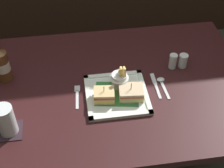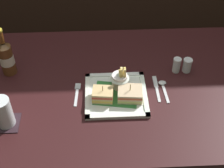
{
  "view_description": "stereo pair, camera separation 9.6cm",
  "coord_description": "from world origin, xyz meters",
  "px_view_note": "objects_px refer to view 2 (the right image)",
  "views": [
    {
      "loc": [
        -0.13,
        -1.03,
        1.73
      ],
      "look_at": [
        0.02,
        -0.03,
        0.76
      ],
      "focal_mm": 52.91,
      "sensor_mm": 36.0,
      "label": 1
    },
    {
      "loc": [
        -0.03,
        -1.04,
        1.73
      ],
      "look_at": [
        0.02,
        -0.03,
        0.76
      ],
      "focal_mm": 52.91,
      "sensor_mm": 36.0,
      "label": 2
    }
  ],
  "objects_px": {
    "square_plate": "(116,95)",
    "sandwich_half_left": "(103,95)",
    "sandwich_half_right": "(130,94)",
    "salt_shaker": "(176,66)",
    "fries_cup": "(120,78)",
    "spoon": "(163,85)",
    "water_glass": "(4,114)",
    "fork": "(77,93)",
    "beer_bottle": "(6,57)",
    "dining_table": "(108,103)",
    "knife": "(156,87)",
    "pepper_shaker": "(187,66)"
  },
  "relations": [
    {
      "from": "square_plate",
      "to": "sandwich_half_left",
      "type": "xyz_separation_m",
      "value": [
        -0.06,
        -0.02,
        0.03
      ]
    },
    {
      "from": "sandwich_half_right",
      "to": "salt_shaker",
      "type": "relative_size",
      "value": 1.48
    },
    {
      "from": "fries_cup",
      "to": "spoon",
      "type": "relative_size",
      "value": 0.83
    },
    {
      "from": "water_glass",
      "to": "fork",
      "type": "relative_size",
      "value": 0.89
    },
    {
      "from": "beer_bottle",
      "to": "fork",
      "type": "height_order",
      "value": "beer_bottle"
    },
    {
      "from": "dining_table",
      "to": "spoon",
      "type": "xyz_separation_m",
      "value": [
        0.24,
        -0.02,
        0.12
      ]
    },
    {
      "from": "sandwich_half_right",
      "to": "knife",
      "type": "relative_size",
      "value": 0.67
    },
    {
      "from": "salt_shaker",
      "to": "fork",
      "type": "bearing_deg",
      "value": -165.23
    },
    {
      "from": "water_glass",
      "to": "spoon",
      "type": "bearing_deg",
      "value": 15.45
    },
    {
      "from": "square_plate",
      "to": "beer_bottle",
      "type": "distance_m",
      "value": 0.52
    },
    {
      "from": "sandwich_half_left",
      "to": "knife",
      "type": "relative_size",
      "value": 0.57
    },
    {
      "from": "sandwich_half_right",
      "to": "pepper_shaker",
      "type": "distance_m",
      "value": 0.32
    },
    {
      "from": "square_plate",
      "to": "sandwich_half_left",
      "type": "bearing_deg",
      "value": -157.99
    },
    {
      "from": "water_glass",
      "to": "spoon",
      "type": "relative_size",
      "value": 0.93
    },
    {
      "from": "fork",
      "to": "salt_shaker",
      "type": "xyz_separation_m",
      "value": [
        0.45,
        0.12,
        0.03
      ]
    },
    {
      "from": "sandwich_half_right",
      "to": "water_glass",
      "type": "height_order",
      "value": "water_glass"
    },
    {
      "from": "dining_table",
      "to": "salt_shaker",
      "type": "height_order",
      "value": "salt_shaker"
    },
    {
      "from": "dining_table",
      "to": "salt_shaker",
      "type": "xyz_separation_m",
      "value": [
        0.31,
        0.08,
        0.15
      ]
    },
    {
      "from": "fries_cup",
      "to": "knife",
      "type": "bearing_deg",
      "value": -1.98
    },
    {
      "from": "water_glass",
      "to": "pepper_shaker",
      "type": "relative_size",
      "value": 1.91
    },
    {
      "from": "square_plate",
      "to": "fork",
      "type": "bearing_deg",
      "value": 170.86
    },
    {
      "from": "fork",
      "to": "fries_cup",
      "type": "bearing_deg",
      "value": 6.37
    },
    {
      "from": "square_plate",
      "to": "sandwich_half_left",
      "type": "height_order",
      "value": "sandwich_half_left"
    },
    {
      "from": "water_glass",
      "to": "spoon",
      "type": "distance_m",
      "value": 0.67
    },
    {
      "from": "salt_shaker",
      "to": "pepper_shaker",
      "type": "distance_m",
      "value": 0.05
    },
    {
      "from": "sandwich_half_left",
      "to": "fries_cup",
      "type": "xyz_separation_m",
      "value": [
        0.07,
        0.07,
        0.02
      ]
    },
    {
      "from": "square_plate",
      "to": "knife",
      "type": "relative_size",
      "value": 1.64
    },
    {
      "from": "knife",
      "to": "square_plate",
      "type": "bearing_deg",
      "value": -166.88
    },
    {
      "from": "sandwich_half_right",
      "to": "knife",
      "type": "bearing_deg",
      "value": 27.68
    },
    {
      "from": "beer_bottle",
      "to": "knife",
      "type": "bearing_deg",
      "value": -11.62
    },
    {
      "from": "dining_table",
      "to": "sandwich_half_right",
      "type": "distance_m",
      "value": 0.19
    },
    {
      "from": "fries_cup",
      "to": "knife",
      "type": "height_order",
      "value": "fries_cup"
    },
    {
      "from": "sandwich_half_right",
      "to": "knife",
      "type": "xyz_separation_m",
      "value": [
        0.12,
        0.06,
        -0.03
      ]
    },
    {
      "from": "water_glass",
      "to": "pepper_shaker",
      "type": "height_order",
      "value": "water_glass"
    },
    {
      "from": "fries_cup",
      "to": "water_glass",
      "type": "xyz_separation_m",
      "value": [
        -0.46,
        -0.18,
        0.0
      ]
    },
    {
      "from": "dining_table",
      "to": "knife",
      "type": "height_order",
      "value": "knife"
    },
    {
      "from": "water_glass",
      "to": "square_plate",
      "type": "bearing_deg",
      "value": 16.5
    },
    {
      "from": "fries_cup",
      "to": "pepper_shaker",
      "type": "relative_size",
      "value": 1.71
    },
    {
      "from": "sandwich_half_right",
      "to": "beer_bottle",
      "type": "xyz_separation_m",
      "value": [
        -0.53,
        0.2,
        0.05
      ]
    },
    {
      "from": "sandwich_half_right",
      "to": "salt_shaker",
      "type": "bearing_deg",
      "value": 36.53
    },
    {
      "from": "fries_cup",
      "to": "beer_bottle",
      "type": "height_order",
      "value": "beer_bottle"
    },
    {
      "from": "dining_table",
      "to": "fork",
      "type": "height_order",
      "value": "fork"
    },
    {
      "from": "sandwich_half_left",
      "to": "pepper_shaker",
      "type": "relative_size",
      "value": 1.38
    },
    {
      "from": "beer_bottle",
      "to": "square_plate",
      "type": "bearing_deg",
      "value": -20.35
    },
    {
      "from": "sandwich_half_right",
      "to": "water_glass",
      "type": "bearing_deg",
      "value": -167.8
    },
    {
      "from": "square_plate",
      "to": "knife",
      "type": "distance_m",
      "value": 0.18
    },
    {
      "from": "salt_shaker",
      "to": "pepper_shaker",
      "type": "height_order",
      "value": "salt_shaker"
    },
    {
      "from": "fries_cup",
      "to": "sandwich_half_right",
      "type": "bearing_deg",
      "value": -61.44
    },
    {
      "from": "spoon",
      "to": "salt_shaker",
      "type": "distance_m",
      "value": 0.12
    },
    {
      "from": "sandwich_half_left",
      "to": "water_glass",
      "type": "distance_m",
      "value": 0.4
    }
  ]
}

